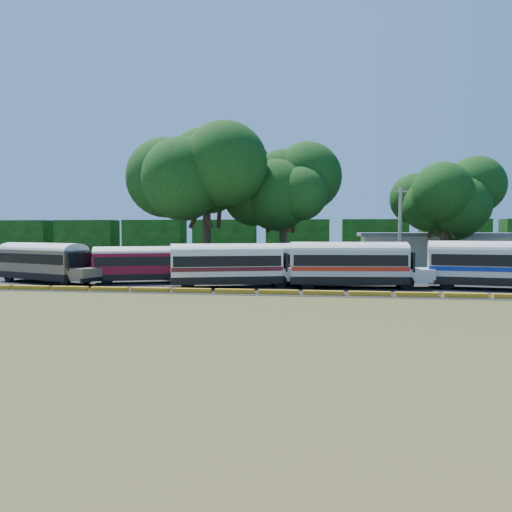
# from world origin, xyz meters

# --- Properties ---
(ground) EXTENTS (160.00, 160.00, 0.00)m
(ground) POSITION_xyz_m (0.00, 0.00, 0.00)
(ground) COLOR #304517
(ground) RESTS_ON ground
(asphalt_strip) EXTENTS (64.00, 24.00, 0.02)m
(asphalt_strip) POSITION_xyz_m (1.00, 12.00, 0.01)
(asphalt_strip) COLOR black
(asphalt_strip) RESTS_ON ground
(curb) EXTENTS (53.70, 0.45, 0.30)m
(curb) POSITION_xyz_m (-0.00, 1.00, 0.15)
(curb) COLOR gold
(curb) RESTS_ON ground
(terminal_building) EXTENTS (19.00, 9.00, 4.00)m
(terminal_building) POSITION_xyz_m (18.00, 30.00, 2.03)
(terminal_building) COLOR beige
(terminal_building) RESTS_ON ground
(treeline_backdrop) EXTENTS (130.00, 4.00, 6.00)m
(treeline_backdrop) POSITION_xyz_m (0.00, 48.00, 3.00)
(treeline_backdrop) COLOR black
(treeline_backdrop) RESTS_ON ground
(bus_beige) EXTENTS (10.20, 5.84, 3.28)m
(bus_beige) POSITION_xyz_m (-18.15, 5.51, 1.88)
(bus_beige) COLOR black
(bus_beige) RESTS_ON ground
(bus_red) EXTENTS (9.35, 5.21, 3.00)m
(bus_red) POSITION_xyz_m (-10.00, 6.43, 1.72)
(bus_red) COLOR black
(bus_red) RESTS_ON ground
(bus_cream_west) EXTENTS (10.37, 5.33, 3.32)m
(bus_cream_west) POSITION_xyz_m (-2.55, 4.44, 1.87)
(bus_cream_west) COLOR black
(bus_cream_west) RESTS_ON ground
(bus_cream_east) EXTENTS (10.29, 4.61, 3.29)m
(bus_cream_east) POSITION_xyz_m (4.51, 8.53, 1.86)
(bus_cream_east) COLOR black
(bus_cream_east) RESTS_ON ground
(bus_white_red) EXTENTS (10.68, 3.63, 3.44)m
(bus_white_red) POSITION_xyz_m (6.50, 5.38, 1.95)
(bus_white_red) COLOR black
(bus_white_red) RESTS_ON ground
(bus_white_blue) EXTENTS (11.01, 4.27, 3.53)m
(bus_white_blue) POSITION_xyz_m (16.77, 5.82, 1.99)
(bus_white_blue) COLOR black
(bus_white_blue) RESTS_ON ground
(tree_west) EXTENTS (11.55, 11.55, 14.39)m
(tree_west) POSITION_xyz_m (-7.15, 16.12, 10.12)
(tree_west) COLOR #3B2A1D
(tree_west) RESTS_ON ground
(tree_center) EXTENTS (9.07, 9.07, 12.51)m
(tree_center) POSITION_xyz_m (0.21, 18.72, 9.13)
(tree_center) COLOR #3B2A1D
(tree_center) RESTS_ON ground
(tree_east) EXTENTS (8.22, 8.22, 11.02)m
(tree_east) POSITION_xyz_m (16.58, 20.80, 7.95)
(tree_east) COLOR #3B2A1D
(tree_east) RESTS_ON ground
(utility_pole) EXTENTS (1.60, 0.30, 8.07)m
(utility_pole) POSITION_xyz_m (11.00, 12.64, 4.15)
(utility_pole) COLOR gray
(utility_pole) RESTS_ON ground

